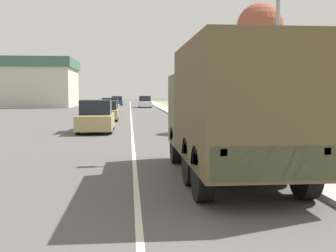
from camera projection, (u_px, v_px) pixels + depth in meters
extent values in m
plane|color=#565451|center=(131.00, 114.00, 39.92)|extent=(180.00, 180.00, 0.00)
cube|color=silver|center=(131.00, 114.00, 39.92)|extent=(0.12, 120.00, 0.00)
cube|color=#ADAAA3|center=(178.00, 114.00, 40.32)|extent=(1.80, 120.00, 0.12)
cube|color=olive|center=(223.00, 114.00, 40.73)|extent=(7.00, 120.00, 0.02)
cube|color=#545B3D|center=(210.00, 109.00, 12.61)|extent=(2.35, 1.88, 2.04)
cube|color=brown|center=(239.00, 103.00, 9.26)|extent=(2.35, 4.83, 2.60)
cube|color=#545B3D|center=(275.00, 163.00, 6.98)|extent=(2.23, 0.10, 0.60)
cube|color=red|center=(223.00, 152.00, 6.87)|extent=(0.12, 0.06, 0.12)
cube|color=red|center=(327.00, 151.00, 7.03)|extent=(0.12, 0.06, 0.12)
cylinder|color=black|center=(176.00, 145.00, 12.51)|extent=(0.30, 1.09, 1.09)
cylinder|color=black|center=(244.00, 144.00, 12.69)|extent=(0.30, 1.09, 1.09)
cylinder|color=black|center=(202.00, 174.00, 8.07)|extent=(0.30, 1.09, 1.09)
cylinder|color=black|center=(305.00, 172.00, 8.26)|extent=(0.30, 1.09, 1.09)
cylinder|color=black|center=(191.00, 161.00, 9.51)|extent=(0.30, 1.09, 1.09)
cylinder|color=black|center=(279.00, 160.00, 9.70)|extent=(0.30, 1.09, 1.09)
cube|color=tan|center=(96.00, 121.00, 22.40)|extent=(1.80, 4.41, 0.75)
cube|color=black|center=(96.00, 107.00, 22.43)|extent=(1.58, 1.99, 0.76)
cylinder|color=black|center=(84.00, 124.00, 23.75)|extent=(0.20, 0.64, 0.64)
cylinder|color=black|center=(112.00, 124.00, 23.89)|extent=(0.20, 0.64, 0.64)
cylinder|color=black|center=(78.00, 128.00, 20.94)|extent=(0.20, 0.64, 0.64)
cylinder|color=black|center=(110.00, 128.00, 21.09)|extent=(0.20, 0.64, 0.64)
cube|color=tan|center=(105.00, 114.00, 31.37)|extent=(1.95, 4.02, 0.63)
cube|color=black|center=(105.00, 105.00, 31.39)|extent=(1.71, 1.81, 0.66)
cylinder|color=black|center=(95.00, 115.00, 32.58)|extent=(0.20, 0.64, 0.64)
cylinder|color=black|center=(117.00, 115.00, 32.74)|extent=(0.20, 0.64, 0.64)
cylinder|color=black|center=(92.00, 117.00, 30.03)|extent=(0.20, 0.64, 0.64)
cylinder|color=black|center=(116.00, 117.00, 30.18)|extent=(0.20, 0.64, 0.64)
cube|color=tan|center=(110.00, 108.00, 42.92)|extent=(1.79, 4.00, 0.67)
cube|color=black|center=(110.00, 101.00, 42.94)|extent=(1.58, 1.80, 0.69)
cylinder|color=black|center=(103.00, 109.00, 44.13)|extent=(0.20, 0.64, 0.64)
cylinder|color=black|center=(118.00, 109.00, 44.27)|extent=(0.20, 0.64, 0.64)
cylinder|color=black|center=(102.00, 110.00, 41.59)|extent=(0.20, 0.64, 0.64)
cylinder|color=black|center=(118.00, 110.00, 41.73)|extent=(0.20, 0.64, 0.64)
cube|color=silver|center=(145.00, 104.00, 58.04)|extent=(1.77, 4.02, 0.71)
cube|color=black|center=(145.00, 98.00, 58.07)|extent=(1.56, 1.81, 0.72)
cylinder|color=black|center=(139.00, 105.00, 59.27)|extent=(0.20, 0.64, 0.64)
cylinder|color=black|center=(150.00, 105.00, 59.41)|extent=(0.20, 0.64, 0.64)
cylinder|color=black|center=(139.00, 105.00, 56.71)|extent=(0.20, 0.64, 0.64)
cylinder|color=black|center=(151.00, 105.00, 56.86)|extent=(0.20, 0.64, 0.64)
cube|color=navy|center=(117.00, 102.00, 68.15)|extent=(1.82, 4.61, 0.63)
cube|color=black|center=(117.00, 98.00, 68.19)|extent=(1.60, 2.07, 0.66)
cylinder|color=black|center=(112.00, 103.00, 69.55)|extent=(0.20, 0.64, 0.64)
cylinder|color=black|center=(122.00, 103.00, 69.70)|extent=(0.20, 0.64, 0.64)
cylinder|color=black|center=(112.00, 104.00, 66.62)|extent=(0.20, 0.64, 0.64)
cylinder|color=black|center=(122.00, 103.00, 66.77)|extent=(0.20, 0.64, 0.64)
cube|color=navy|center=(309.00, 126.00, 17.30)|extent=(1.97, 5.26, 0.90)
cube|color=black|center=(295.00, 105.00, 18.75)|extent=(1.81, 2.21, 0.80)
cube|color=navy|center=(321.00, 116.00, 16.16)|extent=(1.97, 3.05, 0.12)
cylinder|color=black|center=(274.00, 130.00, 18.97)|extent=(0.24, 0.76, 0.76)
cylinder|color=black|center=(311.00, 130.00, 19.13)|extent=(0.24, 0.76, 0.76)
cylinder|color=black|center=(306.00, 138.00, 15.52)|extent=(0.24, 0.76, 0.76)
cylinder|color=gray|center=(277.00, 57.00, 13.92)|extent=(0.14, 0.14, 6.32)
cylinder|color=#4C3D2D|center=(259.00, 85.00, 22.98)|extent=(0.31, 0.31, 4.91)
sphere|color=brown|center=(260.00, 27.00, 22.73)|extent=(2.52, 2.52, 2.52)
cube|color=beige|center=(24.00, 88.00, 60.65)|extent=(14.33, 11.60, 5.48)
cube|color=#3D6651|center=(23.00, 64.00, 60.38)|extent=(14.90, 12.06, 1.37)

